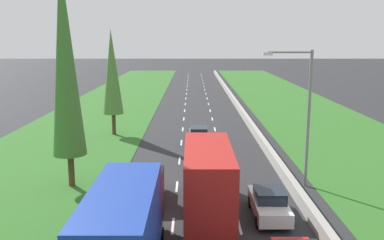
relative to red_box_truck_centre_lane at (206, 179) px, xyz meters
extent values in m
plane|color=#28282B|center=(-0.10, 37.84, -2.18)|extent=(300.00, 300.00, 0.00)
cube|color=#2D6623|center=(-12.75, 37.84, -2.16)|extent=(14.00, 140.00, 0.04)
cube|color=#2D6623|center=(14.25, 37.84, -2.16)|extent=(14.00, 140.00, 0.04)
cube|color=#9E9B93|center=(5.60, 37.84, -1.76)|extent=(0.44, 120.00, 0.85)
cube|color=white|center=(-1.85, -1.16, -2.18)|extent=(0.14, 2.00, 0.01)
cube|color=white|center=(-1.85, 4.84, -2.18)|extent=(0.14, 2.00, 0.01)
cube|color=white|center=(-1.85, 10.84, -2.18)|extent=(0.14, 2.00, 0.01)
cube|color=white|center=(-1.85, 16.84, -2.18)|extent=(0.14, 2.00, 0.01)
cube|color=white|center=(-1.85, 22.84, -2.18)|extent=(0.14, 2.00, 0.01)
cube|color=white|center=(-1.85, 28.84, -2.18)|extent=(0.14, 2.00, 0.01)
cube|color=white|center=(-1.85, 34.84, -2.18)|extent=(0.14, 2.00, 0.01)
cube|color=white|center=(-1.85, 40.84, -2.18)|extent=(0.14, 2.00, 0.01)
cube|color=white|center=(-1.85, 46.84, -2.18)|extent=(0.14, 2.00, 0.01)
cube|color=white|center=(-1.85, 52.84, -2.18)|extent=(0.14, 2.00, 0.01)
cube|color=white|center=(-1.85, 58.84, -2.18)|extent=(0.14, 2.00, 0.01)
cube|color=white|center=(-1.85, 64.84, -2.18)|extent=(0.14, 2.00, 0.01)
cube|color=white|center=(-1.85, 70.84, -2.18)|extent=(0.14, 2.00, 0.01)
cube|color=white|center=(-1.85, 76.84, -2.18)|extent=(0.14, 2.00, 0.01)
cube|color=white|center=(-1.85, 82.84, -2.18)|extent=(0.14, 2.00, 0.01)
cube|color=white|center=(-1.85, 88.84, -2.18)|extent=(0.14, 2.00, 0.01)
cube|color=white|center=(-1.85, 94.84, -2.18)|extent=(0.14, 2.00, 0.01)
cube|color=white|center=(1.65, -1.16, -2.18)|extent=(0.14, 2.00, 0.01)
cube|color=white|center=(1.65, 4.84, -2.18)|extent=(0.14, 2.00, 0.01)
cube|color=white|center=(1.65, 10.84, -2.18)|extent=(0.14, 2.00, 0.01)
cube|color=white|center=(1.65, 16.84, -2.18)|extent=(0.14, 2.00, 0.01)
cube|color=white|center=(1.65, 22.84, -2.18)|extent=(0.14, 2.00, 0.01)
cube|color=white|center=(1.65, 28.84, -2.18)|extent=(0.14, 2.00, 0.01)
cube|color=white|center=(1.65, 34.84, -2.18)|extent=(0.14, 2.00, 0.01)
cube|color=white|center=(1.65, 40.84, -2.18)|extent=(0.14, 2.00, 0.01)
cube|color=white|center=(1.65, 46.84, -2.18)|extent=(0.14, 2.00, 0.01)
cube|color=white|center=(1.65, 52.84, -2.18)|extent=(0.14, 2.00, 0.01)
cube|color=white|center=(1.65, 58.84, -2.18)|extent=(0.14, 2.00, 0.01)
cube|color=white|center=(1.65, 64.84, -2.18)|extent=(0.14, 2.00, 0.01)
cube|color=white|center=(1.65, 70.84, -2.18)|extent=(0.14, 2.00, 0.01)
cube|color=white|center=(1.65, 76.84, -2.18)|extent=(0.14, 2.00, 0.01)
cube|color=white|center=(1.65, 82.84, -2.18)|extent=(0.14, 2.00, 0.01)
cube|color=white|center=(1.65, 88.84, -2.18)|extent=(0.14, 2.00, 0.01)
cube|color=white|center=(1.65, 94.84, -2.18)|extent=(0.14, 2.00, 0.01)
cube|color=black|center=(0.00, 0.20, -1.58)|extent=(2.20, 9.40, 0.56)
cube|color=slate|center=(0.00, 3.80, -0.05)|extent=(2.40, 2.20, 2.50)
cube|color=#B21E19|center=(0.00, -0.90, 0.35)|extent=(2.44, 7.20, 3.30)
cylinder|color=black|center=(-1.12, 3.50, -1.86)|extent=(0.22, 0.64, 0.64)
cylinder|color=black|center=(1.12, 3.50, -1.86)|extent=(0.22, 0.64, 0.64)
cylinder|color=black|center=(-1.12, -1.98, -1.86)|extent=(0.22, 0.64, 0.64)
cylinder|color=black|center=(1.12, -1.98, -1.86)|extent=(0.22, 0.64, 0.64)
cylinder|color=black|center=(-1.12, -3.06, -1.86)|extent=(0.22, 0.64, 0.64)
cylinder|color=black|center=(1.12, -3.06, -1.86)|extent=(0.22, 0.64, 0.64)
cube|color=maroon|center=(-0.14, 10.18, -1.48)|extent=(1.68, 3.90, 0.76)
cube|color=#19232D|center=(-0.14, 9.88, -0.78)|extent=(1.52, 1.60, 0.64)
cylinder|color=black|center=(-0.90, 11.38, -1.86)|extent=(0.22, 0.64, 0.64)
cylinder|color=black|center=(0.62, 11.38, -1.86)|extent=(0.22, 0.64, 0.64)
cylinder|color=black|center=(-0.90, 8.97, -1.86)|extent=(0.22, 0.64, 0.64)
cylinder|color=black|center=(0.62, 8.97, -1.86)|extent=(0.22, 0.64, 0.64)
cube|color=black|center=(-3.46, -2.37, -0.05)|extent=(2.40, 2.20, 2.50)
cube|color=#19389E|center=(-3.46, -7.07, 0.35)|extent=(2.44, 7.20, 3.30)
cylinder|color=black|center=(-4.58, -2.67, -1.86)|extent=(0.22, 0.64, 0.64)
cylinder|color=black|center=(-2.34, -2.67, -1.86)|extent=(0.22, 0.64, 0.64)
cube|color=white|center=(3.39, 0.03, -1.50)|extent=(1.76, 4.50, 0.72)
cube|color=#19232D|center=(3.39, -0.12, -0.84)|extent=(1.56, 1.90, 0.60)
cylinder|color=black|center=(2.59, 1.42, -1.86)|extent=(0.22, 0.64, 0.64)
cylinder|color=black|center=(4.19, 1.42, -1.86)|extent=(0.22, 0.64, 0.64)
cylinder|color=black|center=(2.59, -1.37, -1.86)|extent=(0.22, 0.64, 0.64)
cylinder|color=black|center=(4.19, -1.37, -1.86)|extent=(0.22, 0.64, 0.64)
cube|color=red|center=(-3.52, 2.57, -1.48)|extent=(1.68, 3.90, 0.76)
cube|color=#19232D|center=(-3.52, 2.27, -0.78)|extent=(1.52, 1.60, 0.64)
cylinder|color=black|center=(-4.28, 3.78, -1.86)|extent=(0.22, 0.64, 0.64)
cylinder|color=black|center=(-2.76, 3.78, -1.86)|extent=(0.22, 0.64, 0.64)
cylinder|color=black|center=(-4.28, 1.36, -1.86)|extent=(0.22, 0.64, 0.64)
cylinder|color=black|center=(-2.76, 1.36, -1.86)|extent=(0.22, 0.64, 0.64)
cube|color=slate|center=(-0.21, 16.37, -1.50)|extent=(1.76, 4.50, 0.72)
cube|color=#19232D|center=(-0.21, 16.22, -0.84)|extent=(1.56, 1.90, 0.60)
cylinder|color=black|center=(-1.01, 17.76, -1.86)|extent=(0.22, 0.64, 0.64)
cylinder|color=black|center=(0.59, 17.76, -1.86)|extent=(0.22, 0.64, 0.64)
cylinder|color=black|center=(-1.01, 14.97, -1.86)|extent=(0.22, 0.64, 0.64)
cylinder|color=black|center=(0.59, 14.97, -1.86)|extent=(0.22, 0.64, 0.64)
cylinder|color=#4C3823|center=(-8.86, 4.96, -1.08)|extent=(0.41, 0.41, 2.20)
cone|color=#3D752D|center=(-8.86, 4.96, 6.33)|extent=(2.17, 2.17, 12.64)
cylinder|color=#4C3823|center=(-8.85, 20.33, -1.08)|extent=(0.40, 0.40, 2.20)
cone|color=#4C7F38|center=(-8.85, 20.33, 4.24)|extent=(2.07, 2.07, 8.44)
cylinder|color=gray|center=(6.74, 5.02, 2.32)|extent=(0.20, 0.20, 9.00)
cylinder|color=gray|center=(5.34, 5.02, 6.67)|extent=(2.80, 0.12, 0.12)
cube|color=silver|center=(3.94, 5.02, 6.57)|extent=(0.60, 0.28, 0.20)
camera|label=1|loc=(-0.84, -21.76, 7.50)|focal=39.27mm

